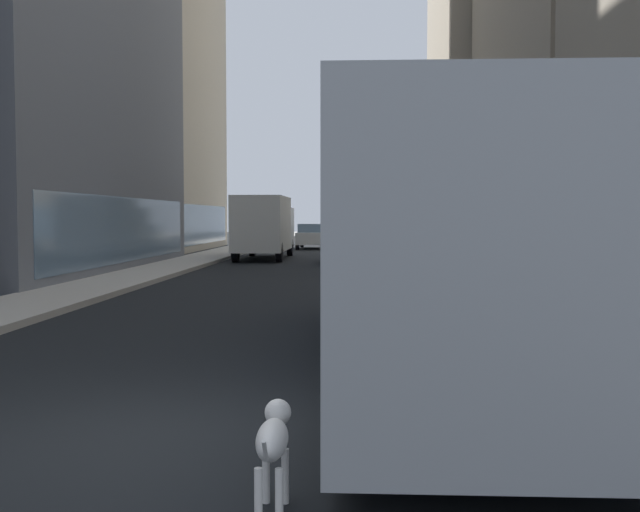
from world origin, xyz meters
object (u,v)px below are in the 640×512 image
object	(u,v)px
car_white_van	(312,236)
car_grey_wagon	(387,253)
box_truck	(264,225)
dalmatian_dog	(273,439)
transit_bus	(432,238)
car_silver_sedan	(345,244)

from	to	relation	value
car_white_van	car_grey_wagon	bearing A→B (deg)	-79.91
box_truck	car_white_van	bearing A→B (deg)	82.46
car_grey_wagon	dalmatian_dog	bearing A→B (deg)	-94.42
transit_bus	dalmatian_dog	world-z (taller)	transit_bus
car_silver_sedan	box_truck	xyz separation A→B (m)	(-4.00, 2.77, 0.84)
car_silver_sedan	car_grey_wagon	bearing A→B (deg)	-78.13
car_grey_wagon	dalmatian_dog	world-z (taller)	car_grey_wagon
car_silver_sedan	dalmatian_dog	bearing A→B (deg)	-90.06
car_white_van	car_silver_sedan	size ratio (longest dim) A/B	1.01
box_truck	dalmatian_dog	size ratio (longest dim) A/B	7.79
transit_bus	car_white_van	distance (m)	38.44
car_silver_sedan	box_truck	world-z (taller)	box_truck
car_white_van	box_truck	xyz separation A→B (m)	(-1.60, -12.09, 0.84)
car_grey_wagon	car_silver_sedan	distance (m)	7.78
transit_bus	car_silver_sedan	xyz separation A→B (m)	(-1.60, 23.37, -0.95)
dalmatian_dog	car_white_van	bearing A→B (deg)	93.12
car_white_van	dalmatian_dog	bearing A→B (deg)	-86.88
car_white_van	car_silver_sedan	world-z (taller)	same
car_white_van	dalmatian_dog	distance (m)	43.61
car_silver_sedan	dalmatian_dog	xyz separation A→B (m)	(-0.03, -28.69, -0.31)
car_white_van	car_grey_wagon	size ratio (longest dim) A/B	1.02
car_silver_sedan	dalmatian_dog	distance (m)	28.69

